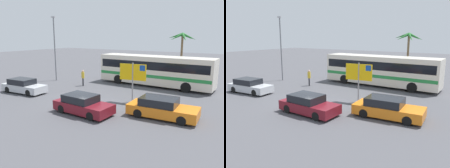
# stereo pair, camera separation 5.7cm
# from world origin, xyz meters

# --- Properties ---
(ground) EXTENTS (120.00, 120.00, 0.00)m
(ground) POSITION_xyz_m (0.00, 0.00, 0.00)
(ground) COLOR #4C4C51
(bus_front_coach) EXTENTS (12.17, 2.63, 3.17)m
(bus_front_coach) POSITION_xyz_m (1.61, 9.65, 1.78)
(bus_front_coach) COLOR silver
(bus_front_coach) RESTS_ON ground
(ferry_sign) EXTENTS (2.19, 0.38, 3.20)m
(ferry_sign) POSITION_xyz_m (2.70, 2.96, 2.33)
(ferry_sign) COLOR gray
(ferry_sign) RESTS_ON ground
(car_orange) EXTENTS (4.67, 2.26, 1.32)m
(car_orange) POSITION_xyz_m (5.99, 0.86, 0.64)
(car_orange) COLOR orange
(car_orange) RESTS_ON ground
(car_maroon) EXTENTS (4.27, 1.91, 1.32)m
(car_maroon) POSITION_xyz_m (1.16, -1.44, 0.64)
(car_maroon) COLOR maroon
(car_maroon) RESTS_ON ground
(car_silver) EXTENTS (4.52, 2.10, 1.32)m
(car_silver) POSITION_xyz_m (-7.36, -0.02, 0.64)
(car_silver) COLOR #B7BABF
(car_silver) RESTS_ON ground
(pedestrian_crossing_lot) EXTENTS (0.32, 0.32, 1.71)m
(pedestrian_crossing_lot) POSITION_xyz_m (-4.69, 5.38, 1.01)
(pedestrian_crossing_lot) COLOR #2D2D33
(pedestrian_crossing_lot) RESTS_ON ground
(lamp_post_left_side) EXTENTS (0.56, 0.20, 7.44)m
(lamp_post_left_side) POSITION_xyz_m (-9.36, 5.91, 4.05)
(lamp_post_left_side) COLOR slate
(lamp_post_left_side) RESTS_ON ground
(palm_tree_seaside) EXTENTS (4.30, 3.91, 5.70)m
(palm_tree_seaside) POSITION_xyz_m (0.63, 21.97, 4.65)
(palm_tree_seaside) COLOR brown
(palm_tree_seaside) RESTS_ON ground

